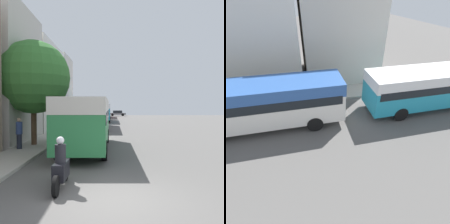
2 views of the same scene
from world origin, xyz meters
The scene contains 4 objects.
building_far_terrace centered at (-9.64, 20.03, 4.64)m, with size 6.88×9.60×9.28m.
building_end_row centered at (-9.63, 28.57, 4.82)m, with size 6.85×6.74×9.63m.
bus_following centered at (-1.87, 22.00, 1.95)m, with size 2.56×10.15×3.00m.
bus_third_in_line centered at (-1.65, 33.94, 1.90)m, with size 2.60×10.10×2.91m.
Camera 2 is at (7.80, 24.64, 7.30)m, focal length 28.00 mm.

